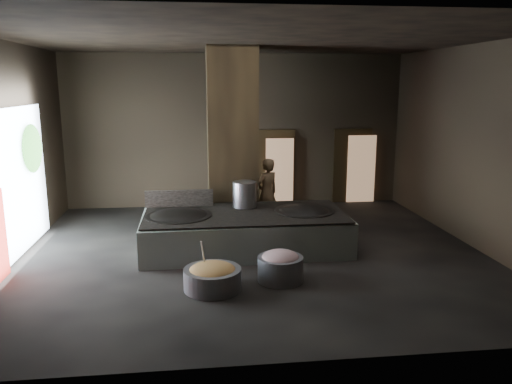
{
  "coord_description": "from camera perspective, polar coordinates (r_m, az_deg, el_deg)",
  "views": [
    {
      "loc": [
        -1.15,
        -10.39,
        3.61
      ],
      "look_at": [
        0.13,
        0.46,
        1.25
      ],
      "focal_mm": 35.0,
      "sensor_mm": 36.0,
      "label": 1
    }
  ],
  "objects": [
    {
      "name": "stock_pot",
      "position": [
        11.5,
        -1.32,
        -0.27
      ],
      "size": [
        0.55,
        0.55,
        0.59
      ],
      "primitive_type": "cylinder",
      "color": "#A3A4AB",
      "rests_on": "hearth_platform"
    },
    {
      "name": "right_wall",
      "position": [
        12.17,
        24.04,
        4.72
      ],
      "size": [
        0.1,
        9.0,
        4.5
      ],
      "primitive_type": "cube",
      "color": "black",
      "rests_on": "ground"
    },
    {
      "name": "floor",
      "position": [
        11.07,
        -0.38,
        -7.11
      ],
      "size": [
        10.0,
        9.0,
        0.1
      ],
      "primitive_type": "cube",
      "color": "black",
      "rests_on": "ground"
    },
    {
      "name": "back_wall",
      "position": [
        15.04,
        -2.33,
        6.99
      ],
      "size": [
        10.0,
        0.1,
        4.5
      ],
      "primitive_type": "cube",
      "color": "black",
      "rests_on": "ground"
    },
    {
      "name": "ceiling",
      "position": [
        10.49,
        -0.42,
        17.33
      ],
      "size": [
        10.0,
        9.0,
        0.1
      ],
      "primitive_type": "cube",
      "color": "black",
      "rests_on": "back_wall"
    },
    {
      "name": "ladle",
      "position": [
        9.13,
        -6.01,
        -7.45
      ],
      "size": [
        0.12,
        0.41,
        0.74
      ],
      "primitive_type": "cylinder",
      "rotation": [
        0.49,
        0.0,
        -0.21
      ],
      "color": "#A3A4AB",
      "rests_on": "veg_basin"
    },
    {
      "name": "pillar",
      "position": [
        12.39,
        -2.76,
        5.87
      ],
      "size": [
        1.2,
        1.2,
        4.5
      ],
      "primitive_type": "cube",
      "color": "black",
      "rests_on": "ground"
    },
    {
      "name": "wok_right",
      "position": [
        11.3,
        5.51,
        -2.53
      ],
      "size": [
        1.32,
        1.32,
        0.37
      ],
      "primitive_type": "ellipsoid",
      "color": "black",
      "rests_on": "hearth_platform"
    },
    {
      "name": "cook",
      "position": [
        12.75,
        1.26,
        -0.13
      ],
      "size": [
        0.77,
        0.69,
        1.78
      ],
      "primitive_type": "imported",
      "rotation": [
        0.0,
        0.0,
        3.68
      ],
      "color": "brown",
      "rests_on": "ground"
    },
    {
      "name": "left_wall",
      "position": [
        11.18,
        -27.15,
        3.86
      ],
      "size": [
        0.1,
        9.0,
        4.5
      ],
      "primitive_type": "cube",
      "color": "black",
      "rests_on": "ground"
    },
    {
      "name": "wok_left_rim",
      "position": [
        10.95,
        -8.86,
        -2.72
      ],
      "size": [
        1.44,
        1.44,
        0.05
      ],
      "primitive_type": "cylinder",
      "color": "black",
      "rests_on": "hearth_platform"
    },
    {
      "name": "meat_fill",
      "position": [
        9.38,
        2.81,
        -7.51
      ],
      "size": [
        0.71,
        0.71,
        0.27
      ],
      "primitive_type": "ellipsoid",
      "color": "#A3616A",
      "rests_on": "meat_basin"
    },
    {
      "name": "left_opening",
      "position": [
        11.42,
        -26.03,
        0.81
      ],
      "size": [
        0.04,
        4.2,
        3.1
      ],
      "primitive_type": "cube",
      "color": "white",
      "rests_on": "ground"
    },
    {
      "name": "splash_guard",
      "position": [
        11.67,
        -8.76,
        -0.72
      ],
      "size": [
        1.56,
        0.09,
        0.39
      ],
      "primitive_type": "cube",
      "rotation": [
        0.0,
        0.0,
        0.02
      ],
      "color": "black",
      "rests_on": "hearth_platform"
    },
    {
      "name": "hearth_platform",
      "position": [
        11.15,
        -1.29,
        -4.6
      ],
      "size": [
        4.53,
        2.23,
        0.78
      ],
      "primitive_type": "cube",
      "rotation": [
        0.0,
        0.0,
        0.02
      ],
      "color": "silver",
      "rests_on": "ground"
    },
    {
      "name": "doorway_near_glow",
      "position": [
        15.06,
        2.71,
        2.38
      ],
      "size": [
        0.84,
        0.04,
        1.98
      ],
      "primitive_type": "cube",
      "color": "#8C6647",
      "rests_on": "ground"
    },
    {
      "name": "veg_basin",
      "position": [
        9.12,
        -4.98,
        -9.87
      ],
      "size": [
        1.25,
        1.25,
        0.38
      ],
      "primitive_type": "cylinder",
      "rotation": [
        0.0,
        0.0,
        0.23
      ],
      "color": "slate",
      "rests_on": "ground"
    },
    {
      "name": "tree_silhouette",
      "position": [
        12.34,
        -24.2,
        4.56
      ],
      "size": [
        0.28,
        1.1,
        1.1
      ],
      "primitive_type": "ellipsoid",
      "color": "#194714",
      "rests_on": "left_opening"
    },
    {
      "name": "platform_cap",
      "position": [
        11.03,
        -1.3,
        -2.49
      ],
      "size": [
        4.39,
        2.11,
        0.03
      ],
      "primitive_type": "cube",
      "color": "black",
      "rests_on": "hearth_platform"
    },
    {
      "name": "front_wall",
      "position": [
        6.1,
        4.33,
        -0.71
      ],
      "size": [
        10.0,
        0.1,
        4.5
      ],
      "primitive_type": "cube",
      "color": "black",
      "rests_on": "ground"
    },
    {
      "name": "meat_basin",
      "position": [
        9.45,
        2.8,
        -8.75
      ],
      "size": [
        1.05,
        1.05,
        0.47
      ],
      "primitive_type": "cylinder",
      "rotation": [
        0.0,
        0.0,
        0.27
      ],
      "color": "slate",
      "rests_on": "ground"
    },
    {
      "name": "wok_left",
      "position": [
        10.96,
        -8.85,
        -3.08
      ],
      "size": [
        1.42,
        1.42,
        0.39
      ],
      "primitive_type": "ellipsoid",
      "color": "black",
      "rests_on": "hearth_platform"
    },
    {
      "name": "doorway_far_glow",
      "position": [
        15.8,
        11.93,
        2.59
      ],
      "size": [
        0.88,
        0.04,
        2.08
      ],
      "primitive_type": "cube",
      "color": "#8C6647",
      "rests_on": "ground"
    },
    {
      "name": "doorway_near",
      "position": [
        15.23,
        2.25,
        2.69
      ],
      "size": [
        1.18,
        0.08,
        2.38
      ],
      "primitive_type": "cube",
      "color": "black",
      "rests_on": "ground"
    },
    {
      "name": "wok_right_rim",
      "position": [
        11.28,
        5.52,
        -2.19
      ],
      "size": [
        1.35,
        1.35,
        0.05
      ],
      "primitive_type": "cylinder",
      "color": "black",
      "rests_on": "hearth_platform"
    },
    {
      "name": "doorway_far",
      "position": [
        15.78,
        10.9,
        2.81
      ],
      "size": [
        1.18,
        0.08,
        2.38
      ],
      "primitive_type": "cube",
      "color": "black",
      "rests_on": "ground"
    },
    {
      "name": "veg_fill",
      "position": [
        9.06,
        -5.0,
        -8.94
      ],
      "size": [
        0.85,
        0.85,
        0.26
      ],
      "primitive_type": "ellipsoid",
      "color": "olive",
      "rests_on": "veg_basin"
    }
  ]
}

